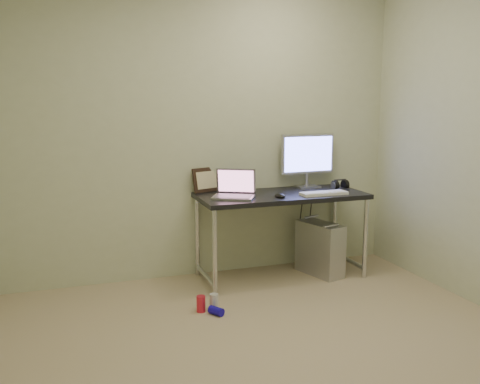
% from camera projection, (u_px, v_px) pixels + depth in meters
% --- Properties ---
extents(floor, '(3.50, 3.50, 0.00)m').
position_uv_depth(floor, '(286.00, 360.00, 3.24)').
color(floor, tan).
rests_on(floor, ground).
extents(wall_back, '(3.50, 0.02, 2.50)m').
position_uv_depth(wall_back, '(206.00, 135.00, 4.66)').
color(wall_back, beige).
rests_on(wall_back, ground).
extents(desk, '(1.45, 0.64, 0.75)m').
position_uv_depth(desk, '(281.00, 203.00, 4.65)').
color(desk, black).
rests_on(desk, ground).
extents(tower_computer, '(0.32, 0.49, 0.50)m').
position_uv_depth(tower_computer, '(320.00, 248.00, 4.79)').
color(tower_computer, silver).
rests_on(tower_computer, ground).
extents(cable_a, '(0.01, 0.16, 0.69)m').
position_uv_depth(cable_a, '(300.00, 223.00, 5.04)').
color(cable_a, black).
rests_on(cable_a, ground).
extents(cable_b, '(0.02, 0.11, 0.71)m').
position_uv_depth(cable_b, '(309.00, 225.00, 5.06)').
color(cable_b, black).
rests_on(cable_b, ground).
extents(can_red, '(0.08, 0.08, 0.12)m').
position_uv_depth(can_red, '(201.00, 304.00, 3.96)').
color(can_red, red).
rests_on(can_red, ground).
extents(can_white, '(0.07, 0.07, 0.12)m').
position_uv_depth(can_white, '(214.00, 302.00, 4.00)').
color(can_white, silver).
rests_on(can_white, ground).
extents(can_blue, '(0.11, 0.13, 0.06)m').
position_uv_depth(can_blue, '(216.00, 311.00, 3.91)').
color(can_blue, '#150AB2').
rests_on(can_blue, ground).
extents(laptop, '(0.42, 0.40, 0.23)m').
position_uv_depth(laptop, '(234.00, 191.00, 4.45)').
color(laptop, '#ACACB3').
rests_on(laptop, desk).
extents(monitor, '(0.53, 0.16, 0.49)m').
position_uv_depth(monitor, '(308.00, 156.00, 4.90)').
color(monitor, '#ACACB3').
rests_on(monitor, desk).
extents(keyboard, '(0.41, 0.14, 0.02)m').
position_uv_depth(keyboard, '(324.00, 193.00, 4.57)').
color(keyboard, white).
rests_on(keyboard, desk).
extents(mouse_right, '(0.09, 0.13, 0.04)m').
position_uv_depth(mouse_right, '(341.00, 190.00, 4.70)').
color(mouse_right, black).
rests_on(mouse_right, desk).
extents(mouse_left, '(0.08, 0.13, 0.04)m').
position_uv_depth(mouse_left, '(280.00, 195.00, 4.46)').
color(mouse_left, black).
rests_on(mouse_left, desk).
extents(headphones, '(0.16, 0.09, 0.10)m').
position_uv_depth(headphones, '(340.00, 185.00, 4.92)').
color(headphones, black).
rests_on(headphones, desk).
extents(picture_frame, '(0.28, 0.16, 0.22)m').
position_uv_depth(picture_frame, '(206.00, 180.00, 4.70)').
color(picture_frame, black).
rests_on(picture_frame, desk).
extents(webcam, '(0.04, 0.04, 0.12)m').
position_uv_depth(webcam, '(223.00, 182.00, 4.72)').
color(webcam, silver).
rests_on(webcam, desk).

